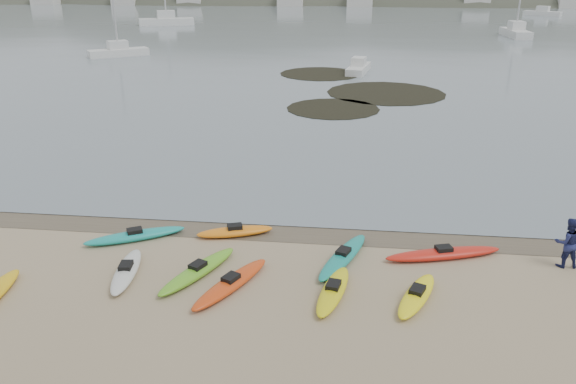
# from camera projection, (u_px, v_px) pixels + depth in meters

# --- Properties ---
(ground) EXTENTS (600.00, 600.00, 0.00)m
(ground) POSITION_uv_depth(u_px,v_px,m) (288.00, 227.00, 22.43)
(ground) COLOR tan
(ground) RESTS_ON ground
(wet_sand) EXTENTS (60.00, 60.00, 0.00)m
(wet_sand) POSITION_uv_depth(u_px,v_px,m) (287.00, 230.00, 22.15)
(wet_sand) COLOR brown
(wet_sand) RESTS_ON ground
(kayaks) EXTENTS (24.30, 8.70, 0.34)m
(kayaks) POSITION_uv_depth(u_px,v_px,m) (253.00, 264.00, 19.23)
(kayaks) COLOR #D94212
(kayaks) RESTS_ON ground
(person_east) EXTENTS (0.92, 0.74, 1.80)m
(person_east) POSITION_uv_depth(u_px,v_px,m) (567.00, 243.00, 19.14)
(person_east) COLOR navy
(person_east) RESTS_ON ground
(kelp_mats) EXTENTS (14.85, 22.17, 0.04)m
(kelp_mats) POSITION_uv_depth(u_px,v_px,m) (352.00, 90.00, 48.00)
(kelp_mats) COLOR black
(kelp_mats) RESTS_ON water
(moored_boats) EXTENTS (85.15, 85.87, 1.38)m
(moored_boats) POSITION_uv_depth(u_px,v_px,m) (343.00, 27.00, 94.95)
(moored_boats) COLOR silver
(moored_boats) RESTS_ON ground
(far_hills) EXTENTS (550.00, 135.00, 80.00)m
(far_hills) POSITION_uv_depth(u_px,v_px,m) (458.00, 45.00, 203.15)
(far_hills) COLOR #384235
(far_hills) RESTS_ON ground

